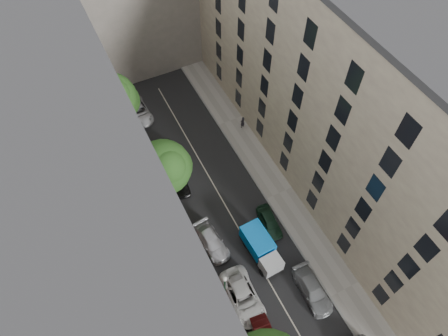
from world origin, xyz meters
TOP-DOWN VIEW (x-y plane):
  - ground at (0.00, 0.00)m, footprint 120.00×120.00m
  - road_surface at (0.00, 0.00)m, footprint 8.00×44.00m
  - sidewalk_left at (-5.50, 0.00)m, footprint 3.00×44.00m
  - sidewalk_right at (5.50, 0.00)m, footprint 3.00×44.00m
  - building_left at (-11.00, 0.00)m, footprint 8.00×44.00m
  - building_right at (11.00, 0.00)m, footprint 8.00×44.00m
  - tarp_truck at (0.60, -4.78)m, footprint 2.10×4.89m
  - car_left_2 at (-2.80, -7.80)m, footprint 2.69×5.43m
  - car_left_3 at (-3.00, -2.04)m, footprint 2.21×4.65m
  - car_left_4 at (-3.08, 5.40)m, footprint 2.05×3.96m
  - car_left_5 at (-2.80, 9.00)m, footprint 1.63×4.24m
  - car_left_6 at (-3.60, 16.60)m, footprint 2.54×5.11m
  - car_right_1 at (2.80, -9.95)m, footprint 2.14×4.78m
  - car_right_2 at (2.80, -2.60)m, footprint 1.95×3.91m
  - tree_mid at (-4.50, 4.45)m, footprint 5.42×5.16m
  - tree_far at (-6.30, 13.89)m, footprint 5.57×5.33m
  - lamp_post at (-4.48, -7.68)m, footprint 0.36×0.36m
  - pedestrian at (6.30, 9.51)m, footprint 0.65×0.51m

SIDE VIEW (x-z plane):
  - ground at x=0.00m, z-range 0.00..0.00m
  - road_surface at x=0.00m, z-range 0.00..0.02m
  - sidewalk_left at x=-5.50m, z-range 0.00..0.15m
  - sidewalk_right at x=5.50m, z-range 0.00..0.15m
  - car_right_2 at x=2.80m, z-range 0.00..1.28m
  - car_left_4 at x=-3.08m, z-range 0.00..1.29m
  - car_left_3 at x=-3.00m, z-range 0.00..1.31m
  - car_right_1 at x=2.80m, z-range 0.00..1.36m
  - car_left_5 at x=-2.80m, z-range 0.00..1.38m
  - car_left_6 at x=-3.60m, z-range 0.00..1.39m
  - car_left_2 at x=-2.80m, z-range 0.00..1.48m
  - pedestrian at x=6.30m, z-range 0.15..1.73m
  - tarp_truck at x=0.60m, z-range 0.11..2.34m
  - lamp_post at x=-4.48m, z-range 0.90..7.64m
  - tree_mid at x=-4.50m, z-range 1.22..8.81m
  - tree_far at x=-6.30m, z-range 1.57..10.35m
  - building_left at x=-11.00m, z-range 0.00..20.00m
  - building_right at x=11.00m, z-range 0.00..20.00m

